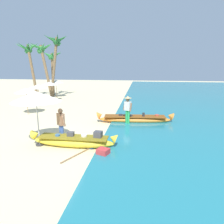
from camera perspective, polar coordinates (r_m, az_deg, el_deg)
name	(u,v)px	position (r m, az deg, el deg)	size (l,w,h in m)	color
ground_plane	(49,144)	(9.93, -17.08, -8.44)	(80.00, 80.00, 0.00)	beige
boat_yellow_foreground	(74,141)	(9.25, -10.50, -7.87)	(3.93, 0.74, 0.74)	yellow
boat_orange_midground	(135,119)	(12.85, 6.34, -1.92)	(4.79, 1.14, 0.73)	orange
person_vendor_hatted	(128,108)	(12.20, 4.37, 1.06)	(0.57, 0.46, 1.75)	green
person_tourist_customer	(61,124)	(9.66, -13.96, -3.13)	(0.54, 0.50, 1.61)	#3D5BA8
patio_umbrella_large	(36,97)	(9.35, -20.36, 3.95)	(2.10, 2.10, 2.41)	#B7B7BC
parasol_row_0	(26,90)	(15.91, -22.77, 5.53)	(1.60, 1.60, 1.91)	#8E6B47
parasol_row_1	(38,86)	(18.69, -19.85, 6.72)	(1.60, 1.60, 1.91)	#8E6B47
parasol_row_2	(49,83)	(21.32, -16.96, 7.60)	(1.60, 1.60, 1.91)	#8E6B47
parasol_row_3	(56,81)	(23.79, -15.31, 8.20)	(1.60, 1.60, 1.91)	#8E6B47
palm_tree_tall_inland	(42,53)	(22.96, -18.92, 15.28)	(2.81, 2.49, 5.82)	brown
palm_tree_leaning_seaward	(52,59)	(25.00, -16.25, 13.83)	(2.47, 2.61, 5.13)	brown
palm_tree_mid_cluster	(29,54)	(24.07, -22.09, 14.78)	(2.84, 2.34, 5.91)	brown
palm_tree_far_behind	(56,49)	(22.79, -15.32, 16.58)	(2.40, 2.67, 6.61)	brown
cooler_box	(103,152)	(8.25, -2.48, -11.14)	(0.45, 0.39, 0.31)	#C63838
paddle	(81,152)	(8.65, -8.48, -11.02)	(0.96, 1.70, 0.05)	#8E6B47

